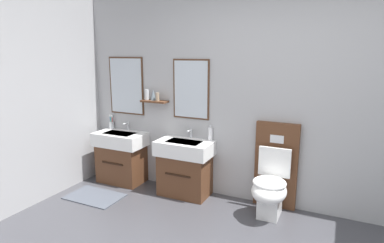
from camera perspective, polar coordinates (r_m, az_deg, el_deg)
The scene contains 9 objects.
wall_back at distance 3.72m, azimuth 15.88°, elevation 4.45°, with size 5.45×0.27×2.59m.
bath_mat at distance 4.29m, azimuth -16.88°, elevation -12.61°, with size 0.68×0.44×0.01m, color #474C56.
vanity_sink_left at distance 4.56m, azimuth -12.36°, elevation -5.95°, with size 0.69×0.44×0.70m.
tap_on_left_sink at distance 4.57m, azimuth -11.42°, elevation -0.66°, with size 0.03×0.13×0.11m.
vanity_sink_right at distance 4.06m, azimuth -1.23°, elevation -7.94°, with size 0.69×0.44×0.70m.
tap_on_right_sink at distance 4.07m, azimuth -0.29°, elevation -1.99°, with size 0.03×0.13×0.11m.
toilet at distance 3.71m, azimuth 14.07°, elevation -10.18°, with size 0.48×0.63×1.00m.
toothbrush_cup at distance 4.72m, azimuth -14.07°, elevation -0.51°, with size 0.07×0.07×0.20m.
soap_dispenser at distance 3.96m, azimuth 3.26°, elevation -2.21°, with size 0.06×0.06×0.20m.
Camera 1 is at (0.58, -1.77, 1.76)m, focal length 30.06 mm.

